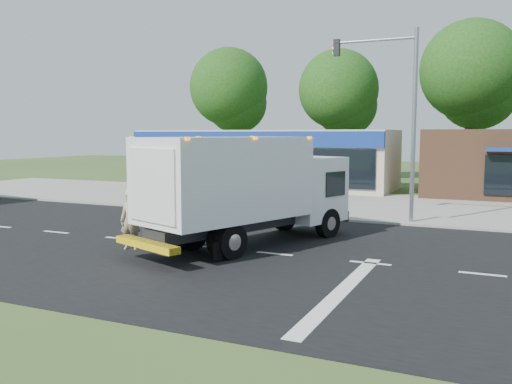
% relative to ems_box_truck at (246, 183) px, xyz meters
% --- Properties ---
extents(ground, '(120.00, 120.00, 0.00)m').
position_rel_ems_box_truck_xyz_m(ground, '(1.38, -0.80, -2.11)').
color(ground, '#385123').
rests_on(ground, ground).
extents(road_asphalt, '(60.00, 14.00, 0.02)m').
position_rel_ems_box_truck_xyz_m(road_asphalt, '(1.38, -0.80, -2.10)').
color(road_asphalt, black).
rests_on(road_asphalt, ground).
extents(sidewalk, '(60.00, 2.40, 0.12)m').
position_rel_ems_box_truck_xyz_m(sidewalk, '(1.38, 7.40, -2.05)').
color(sidewalk, gray).
rests_on(sidewalk, ground).
extents(parking_apron, '(60.00, 9.00, 0.02)m').
position_rel_ems_box_truck_xyz_m(parking_apron, '(1.38, 13.20, -2.10)').
color(parking_apron, gray).
rests_on(parking_apron, ground).
extents(lane_markings, '(55.20, 7.00, 0.01)m').
position_rel_ems_box_truck_xyz_m(lane_markings, '(2.73, -2.15, -2.09)').
color(lane_markings, silver).
rests_on(lane_markings, road_asphalt).
extents(ems_box_truck, '(5.27, 8.62, 3.66)m').
position_rel_ems_box_truck_xyz_m(ems_box_truck, '(0.00, 0.00, 0.00)').
color(ems_box_truck, black).
rests_on(ems_box_truck, ground).
extents(emergency_worker, '(0.79, 0.63, 2.00)m').
position_rel_ems_box_truck_xyz_m(emergency_worker, '(-3.15, -2.05, -1.13)').
color(emergency_worker, tan).
rests_on(emergency_worker, ground).
extents(retail_strip_mall, '(18.00, 6.20, 4.00)m').
position_rel_ems_box_truck_xyz_m(retail_strip_mall, '(-7.62, 19.13, -0.10)').
color(retail_strip_mall, '#BFB39E').
rests_on(retail_strip_mall, ground).
extents(traffic_signal_pole, '(3.51, 0.25, 8.00)m').
position_rel_ems_box_truck_xyz_m(traffic_signal_pole, '(3.73, 6.80, 2.82)').
color(traffic_signal_pole, gray).
rests_on(traffic_signal_pole, ground).
extents(background_trees, '(36.77, 7.39, 12.10)m').
position_rel_ems_box_truck_xyz_m(background_trees, '(0.53, 27.37, 5.27)').
color(background_trees, '#332114').
rests_on(background_trees, ground).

